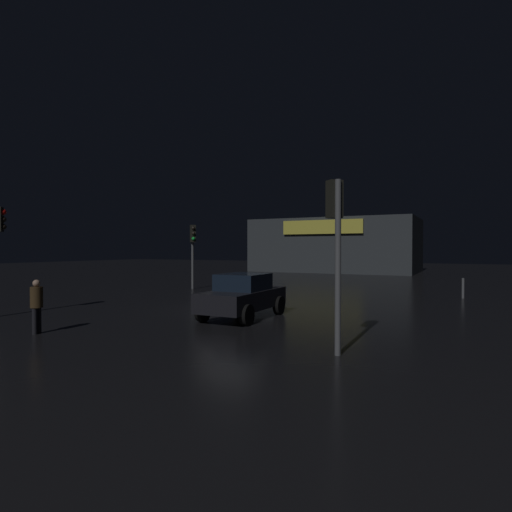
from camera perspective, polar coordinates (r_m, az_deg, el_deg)
name	(u,v)px	position (r m, az deg, el deg)	size (l,w,h in m)	color
ground_plane	(229,309)	(17.28, -3.61, -7.11)	(120.00, 120.00, 0.00)	black
store_building	(336,246)	(46.08, 10.75, 1.40)	(16.58, 9.65, 5.52)	#33383D
traffic_signal_opposite	(335,229)	(9.87, 10.67, 3.55)	(0.43, 0.41, 4.01)	#595B60
traffic_signal_cross_left	(193,243)	(25.72, -8.53, 1.72)	(0.42, 0.42, 3.86)	#595B60
car_near	(243,296)	(14.89, -1.77, -5.36)	(1.92, 3.91, 1.55)	black
pedestrian	(37,303)	(13.66, -27.51, -5.60)	(0.42, 0.42, 1.55)	black
bollard_kerb_a	(463,288)	(23.06, 26.17, -3.92)	(0.12, 0.12, 0.99)	#595B60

